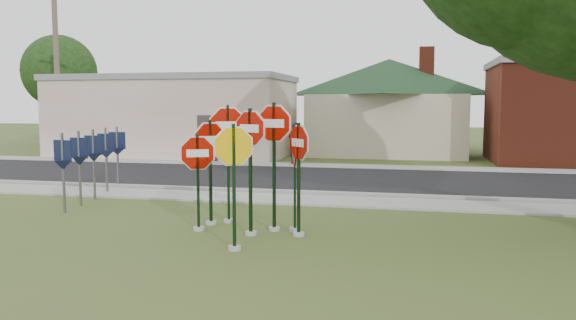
% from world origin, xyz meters
% --- Properties ---
extents(ground, '(120.00, 120.00, 0.00)m').
position_xyz_m(ground, '(0.00, 0.00, 0.00)').
color(ground, '#354A1C').
rests_on(ground, ground).
extents(sidewalk_near, '(60.00, 1.60, 0.06)m').
position_xyz_m(sidewalk_near, '(0.00, 5.50, 0.03)').
color(sidewalk_near, gray).
rests_on(sidewalk_near, ground).
extents(road, '(60.00, 7.00, 0.04)m').
position_xyz_m(road, '(0.00, 10.00, 0.02)').
color(road, black).
rests_on(road, ground).
extents(sidewalk_far, '(60.00, 1.60, 0.06)m').
position_xyz_m(sidewalk_far, '(0.00, 14.30, 0.03)').
color(sidewalk_far, gray).
rests_on(sidewalk_far, ground).
extents(curb, '(60.00, 0.20, 0.14)m').
position_xyz_m(curb, '(0.00, 6.50, 0.07)').
color(curb, gray).
rests_on(curb, ground).
extents(stop_sign_center, '(0.96, 0.37, 2.72)m').
position_xyz_m(stop_sign_center, '(0.24, 1.22, 1.69)').
color(stop_sign_center, '#9F9C95').
rests_on(stop_sign_center, ground).
extents(stop_sign_yellow, '(0.90, 0.50, 2.45)m').
position_xyz_m(stop_sign_yellow, '(0.29, -0.01, 1.48)').
color(stop_sign_yellow, '#9F9C95').
rests_on(stop_sign_yellow, ground).
extents(stop_sign_left, '(0.94, 0.41, 2.18)m').
position_xyz_m(stop_sign_left, '(-0.98, 1.38, 1.30)').
color(stop_sign_left, '#9F9C95').
rests_on(stop_sign_left, ground).
extents(stop_sign_right, '(0.67, 0.76, 2.43)m').
position_xyz_m(stop_sign_right, '(1.22, 1.37, 1.48)').
color(stop_sign_right, '#9F9C95').
rests_on(stop_sign_right, ground).
extents(stop_sign_back_right, '(1.07, 0.28, 2.85)m').
position_xyz_m(stop_sign_back_right, '(0.61, 1.73, 1.80)').
color(stop_sign_back_right, '#9F9C95').
rests_on(stop_sign_back_right, ground).
extents(stop_sign_back_left, '(1.11, 0.39, 2.81)m').
position_xyz_m(stop_sign_back_left, '(-0.61, 2.29, 1.79)').
color(stop_sign_back_left, '#9F9C95').
rests_on(stop_sign_back_left, ground).
extents(stop_sign_far_right, '(0.34, 1.06, 2.33)m').
position_xyz_m(stop_sign_far_right, '(1.05, 1.75, 1.42)').
color(stop_sign_far_right, '#9F9C95').
rests_on(stop_sign_far_right, ground).
extents(stop_sign_far_left, '(0.75, 0.83, 2.47)m').
position_xyz_m(stop_sign_far_left, '(-0.94, 2.01, 1.52)').
color(stop_sign_far_left, '#9F9C95').
rests_on(stop_sign_far_left, ground).
extents(route_sign_row, '(1.43, 4.63, 2.00)m').
position_xyz_m(route_sign_row, '(-5.40, 4.50, 1.22)').
color(route_sign_row, '#59595E').
rests_on(route_sign_row, ground).
extents(building_stucco, '(12.20, 6.20, 4.20)m').
position_xyz_m(building_stucco, '(-9.00, 18.00, 2.15)').
color(building_stucco, silver).
rests_on(building_stucco, ground).
extents(building_house, '(11.60, 11.60, 6.20)m').
position_xyz_m(building_house, '(2.00, 22.00, 3.65)').
color(building_house, '#C2B49A').
rests_on(building_house, ground).
extents(utility_pole_near, '(2.20, 0.26, 9.50)m').
position_xyz_m(utility_pole_near, '(-14.00, 15.20, 4.97)').
color(utility_pole_near, brown).
rests_on(utility_pole_near, ground).
extents(bg_tree_left, '(4.90, 4.90, 7.35)m').
position_xyz_m(bg_tree_left, '(-20.00, 24.00, 4.88)').
color(bg_tree_left, '#301D15').
rests_on(bg_tree_left, ground).
extents(pedestrian, '(0.77, 0.60, 1.86)m').
position_xyz_m(pedestrian, '(-1.69, 14.56, 0.99)').
color(pedestrian, black).
rests_on(pedestrian, sidewalk_far).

